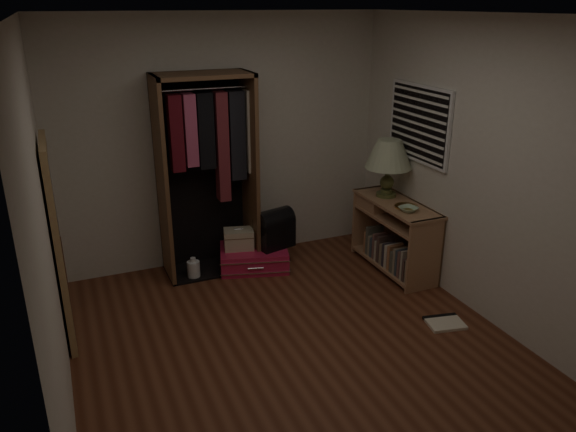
# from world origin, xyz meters

# --- Properties ---
(ground) EXTENTS (4.00, 4.00, 0.00)m
(ground) POSITION_xyz_m (0.00, 0.00, 0.00)
(ground) COLOR #542918
(ground) RESTS_ON ground
(room_walls) EXTENTS (3.52, 4.02, 2.60)m
(room_walls) POSITION_xyz_m (0.08, 0.04, 1.50)
(room_walls) COLOR beige
(room_walls) RESTS_ON ground
(console_bookshelf) EXTENTS (0.42, 1.12, 0.75)m
(console_bookshelf) POSITION_xyz_m (1.54, 1.03, 0.40)
(console_bookshelf) COLOR #A06F4D
(console_bookshelf) RESTS_ON ground
(open_wardrobe) EXTENTS (1.00, 0.50, 2.05)m
(open_wardrobe) POSITION_xyz_m (-0.21, 1.77, 1.22)
(open_wardrobe) COLOR brown
(open_wardrobe) RESTS_ON ground
(floor_mirror) EXTENTS (0.06, 0.80, 1.70)m
(floor_mirror) POSITION_xyz_m (-1.70, 1.00, 0.85)
(floor_mirror) COLOR #A88351
(floor_mirror) RESTS_ON ground
(pink_suitcase) EXTENTS (0.84, 0.70, 0.22)m
(pink_suitcase) POSITION_xyz_m (0.18, 1.60, 0.11)
(pink_suitcase) COLOR #BF173E
(pink_suitcase) RESTS_ON ground
(train_case) EXTENTS (0.36, 0.29, 0.23)m
(train_case) POSITION_xyz_m (0.03, 1.66, 0.33)
(train_case) COLOR #B8AC8D
(train_case) RESTS_ON pink_suitcase
(black_bag) EXTENTS (0.44, 0.34, 0.42)m
(black_bag) POSITION_xyz_m (0.40, 1.56, 0.44)
(black_bag) COLOR black
(black_bag) RESTS_ON pink_suitcase
(table_lamp) EXTENTS (0.50, 0.50, 0.61)m
(table_lamp) POSITION_xyz_m (1.54, 1.21, 1.20)
(table_lamp) COLOR #464D25
(table_lamp) RESTS_ON console_bookshelf
(brass_tray) EXTENTS (0.26, 0.26, 0.01)m
(brass_tray) POSITION_xyz_m (1.54, 0.84, 0.76)
(brass_tray) COLOR #B58B45
(brass_tray) RESTS_ON console_bookshelf
(ceramic_bowl) EXTENTS (0.21, 0.21, 0.04)m
(ceramic_bowl) POSITION_xyz_m (1.49, 0.73, 0.77)
(ceramic_bowl) COLOR #ABC9A8
(ceramic_bowl) RESTS_ON console_bookshelf
(white_jug) EXTENTS (0.14, 0.14, 0.23)m
(white_jug) POSITION_xyz_m (-0.48, 1.60, 0.10)
(white_jug) COLOR white
(white_jug) RESTS_ON ground
(floor_book) EXTENTS (0.36, 0.31, 0.03)m
(floor_book) POSITION_xyz_m (1.35, -0.13, 0.01)
(floor_book) COLOR beige
(floor_book) RESTS_ON ground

